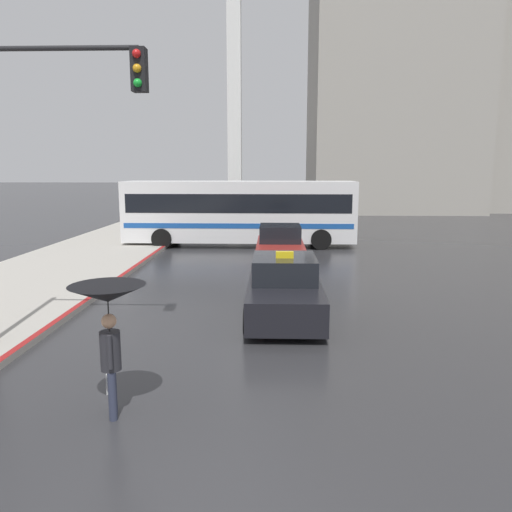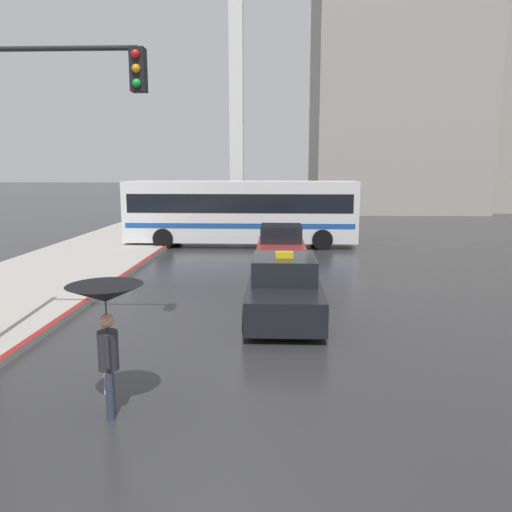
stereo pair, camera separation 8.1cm
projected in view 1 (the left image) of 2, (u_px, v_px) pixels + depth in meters
name	position (u px, v px, depth m)	size (l,w,h in m)	color
taxi	(284.00, 290.00, 12.59)	(1.91, 4.27, 1.69)	black
sedan_red	(280.00, 247.00, 19.61)	(1.91, 4.09, 1.55)	maroon
city_bus	(240.00, 210.00, 24.47)	(11.18, 2.73, 3.16)	silver
pedestrian_with_umbrella	(108.00, 309.00, 7.27)	(1.11, 1.11, 2.04)	#2D3347
traffic_light	(39.00, 137.00, 9.66)	(3.53, 0.38, 6.24)	black
building_tower_near	(392.00, 52.00, 44.65)	(14.18, 12.61, 28.30)	#A39E93
monument_cross	(234.00, 34.00, 32.35)	(9.61, 0.90, 21.84)	white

